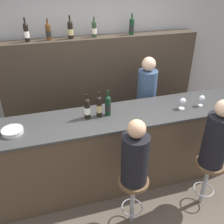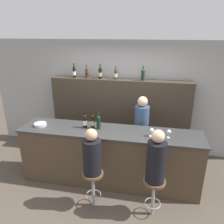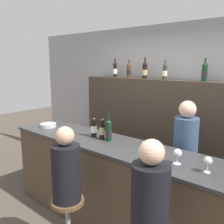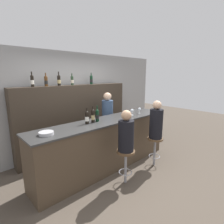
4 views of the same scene
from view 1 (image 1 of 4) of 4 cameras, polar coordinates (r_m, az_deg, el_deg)
name	(u,v)px [view 1 (image 1 of 4)]	position (r m, az deg, el deg)	size (l,w,h in m)	color
ground_plane	(131,194)	(3.57, 4.29, -18.26)	(16.00, 16.00, 0.00)	#4C4238
wall_back	(98,63)	(4.24, -3.18, 11.22)	(6.40, 0.05, 2.60)	#9E9E9E
bar_counter	(124,148)	(3.41, 2.78, -8.33)	(3.32, 0.68, 1.09)	#473828
back_bar_cabinet	(102,91)	(4.19, -2.29, 4.93)	(3.11, 0.28, 1.78)	#382D23
wine_bottle_counter_0	(87,108)	(2.98, -5.71, 0.87)	(0.07, 0.07, 0.32)	black
wine_bottle_counter_1	(99,106)	(3.00, -2.99, 1.35)	(0.07, 0.07, 0.33)	black
wine_bottle_counter_2	(108,105)	(3.03, -0.94, 1.55)	(0.07, 0.07, 0.33)	black
wine_bottle_backbar_0	(26,32)	(3.76, -19.00, 16.89)	(0.07, 0.07, 0.32)	black
wine_bottle_backbar_1	(48,31)	(3.77, -14.33, 17.40)	(0.08, 0.08, 0.29)	#4C2D14
wine_bottle_backbar_2	(70,30)	(3.79, -9.50, 18.09)	(0.08, 0.08, 0.32)	black
wine_bottle_backbar_3	(94,29)	(3.85, -4.08, 18.45)	(0.07, 0.07, 0.29)	#233823
wine_bottle_backbar_4	(132,26)	(4.01, 4.52, 18.98)	(0.08, 0.08, 0.30)	black
wine_glass_0	(183,101)	(3.31, 15.86, 2.36)	(0.08, 0.08, 0.15)	silver
wine_glass_1	(202,98)	(3.46, 19.87, 2.94)	(0.07, 0.07, 0.14)	silver
metal_bowl	(12,131)	(2.95, -21.80, -4.10)	(0.23, 0.23, 0.05)	#B7B7BC
bar_stool_left	(133,190)	(2.94, 4.82, -17.28)	(0.34, 0.34, 0.65)	gray
guest_seated_left	(135,156)	(2.61, 5.28, -10.02)	(0.29, 0.29, 0.76)	black
bar_stool_right	(208,172)	(3.33, 21.02, -12.75)	(0.34, 0.34, 0.65)	gray
guest_seated_right	(217,138)	(3.02, 22.79, -5.40)	(0.29, 0.29, 0.84)	black
bartender	(145,110)	(3.92, 7.61, 0.48)	(0.29, 0.29, 1.59)	#334766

